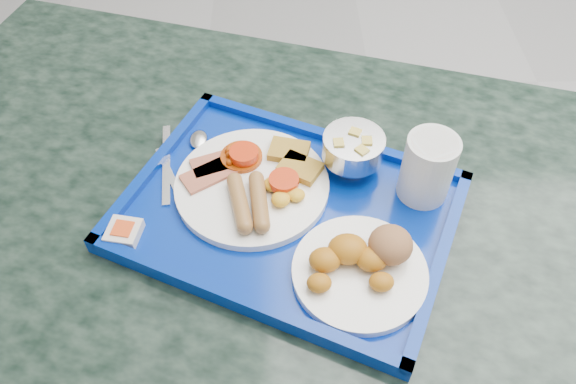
# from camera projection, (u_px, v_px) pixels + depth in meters

# --- Properties ---
(table) EXTENTS (1.48, 1.19, 0.80)m
(table) POSITION_uv_depth(u_px,v_px,m) (265.00, 302.00, 0.94)
(table) COLOR slate
(table) RESTS_ON floor
(tray) EXTENTS (0.54, 0.48, 0.03)m
(tray) POSITION_uv_depth(u_px,v_px,m) (288.00, 213.00, 0.79)
(tray) COLOR #032595
(tray) RESTS_ON table
(main_plate) EXTENTS (0.22, 0.22, 0.03)m
(main_plate) POSITION_uv_depth(u_px,v_px,m) (256.00, 183.00, 0.80)
(main_plate) COLOR white
(main_plate) RESTS_ON tray
(bread_plate) EXTENTS (0.17, 0.17, 0.06)m
(bread_plate) POSITION_uv_depth(u_px,v_px,m) (363.00, 263.00, 0.70)
(bread_plate) COLOR white
(bread_plate) RESTS_ON tray
(fruit_bowl) EXTENTS (0.09, 0.09, 0.06)m
(fruit_bowl) POSITION_uv_depth(u_px,v_px,m) (353.00, 148.00, 0.80)
(fruit_bowl) COLOR #BABBBD
(fruit_bowl) RESTS_ON tray
(juice_cup) EXTENTS (0.07, 0.07, 0.10)m
(juice_cup) POSITION_uv_depth(u_px,v_px,m) (428.00, 166.00, 0.76)
(juice_cup) COLOR silver
(juice_cup) RESTS_ON tray
(spoon) EXTENTS (0.09, 0.16, 0.01)m
(spoon) POSITION_uv_depth(u_px,v_px,m) (191.00, 149.00, 0.85)
(spoon) COLOR #BABBBD
(spoon) RESTS_ON tray
(knife) EXTENTS (0.03, 0.16, 0.00)m
(knife) POSITION_uv_depth(u_px,v_px,m) (166.00, 164.00, 0.84)
(knife) COLOR #BABBBD
(knife) RESTS_ON tray
(jam_packet) EXTENTS (0.05, 0.05, 0.02)m
(jam_packet) POSITION_uv_depth(u_px,v_px,m) (124.00, 232.00, 0.75)
(jam_packet) COLOR silver
(jam_packet) RESTS_ON tray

